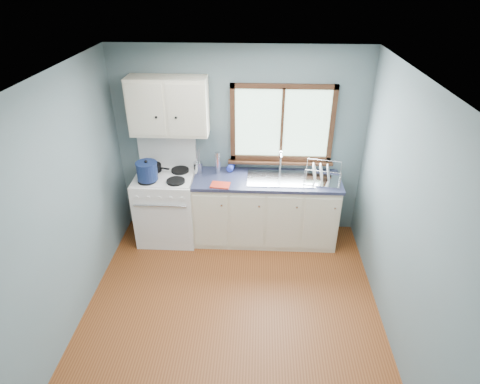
{
  "coord_description": "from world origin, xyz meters",
  "views": [
    {
      "loc": [
        0.25,
        -3.02,
        3.3
      ],
      "look_at": [
        0.05,
        0.9,
        1.05
      ],
      "focal_mm": 30.0,
      "sensor_mm": 36.0,
      "label": 1
    }
  ],
  "objects_px": {
    "gas_range": "(167,205)",
    "dish_rack": "(322,177)",
    "skillet": "(152,167)",
    "thermos": "(218,163)",
    "base_cabinets": "(265,212)",
    "stockpot": "(147,171)",
    "sink": "(280,183)",
    "utensil_crock": "(198,167)"
  },
  "relations": [
    {
      "from": "gas_range",
      "to": "utensil_crock",
      "type": "distance_m",
      "value": 0.67
    },
    {
      "from": "base_cabinets",
      "to": "dish_rack",
      "type": "relative_size",
      "value": 3.66
    },
    {
      "from": "sink",
      "to": "dish_rack",
      "type": "distance_m",
      "value": 0.53
    },
    {
      "from": "base_cabinets",
      "to": "utensil_crock",
      "type": "height_order",
      "value": "utensil_crock"
    },
    {
      "from": "skillet",
      "to": "dish_rack",
      "type": "bearing_deg",
      "value": 9.41
    },
    {
      "from": "sink",
      "to": "gas_range",
      "type": "bearing_deg",
      "value": -179.29
    },
    {
      "from": "utensil_crock",
      "to": "dish_rack",
      "type": "distance_m",
      "value": 1.58
    },
    {
      "from": "base_cabinets",
      "to": "utensil_crock",
      "type": "relative_size",
      "value": 4.93
    },
    {
      "from": "sink",
      "to": "thermos",
      "type": "height_order",
      "value": "sink"
    },
    {
      "from": "gas_range",
      "to": "sink",
      "type": "distance_m",
      "value": 1.53
    },
    {
      "from": "base_cabinets",
      "to": "stockpot",
      "type": "distance_m",
      "value": 1.63
    },
    {
      "from": "gas_range",
      "to": "stockpot",
      "type": "height_order",
      "value": "gas_range"
    },
    {
      "from": "gas_range",
      "to": "utensil_crock",
      "type": "bearing_deg",
      "value": 18.08
    },
    {
      "from": "utensil_crock",
      "to": "dish_rack",
      "type": "relative_size",
      "value": 0.74
    },
    {
      "from": "thermos",
      "to": "skillet",
      "type": "bearing_deg",
      "value": 179.69
    },
    {
      "from": "sink",
      "to": "utensil_crock",
      "type": "distance_m",
      "value": 1.08
    },
    {
      "from": "stockpot",
      "to": "thermos",
      "type": "distance_m",
      "value": 0.9
    },
    {
      "from": "skillet",
      "to": "sink",
      "type": "bearing_deg",
      "value": 9.26
    },
    {
      "from": "sink",
      "to": "stockpot",
      "type": "relative_size",
      "value": 2.82
    },
    {
      "from": "base_cabinets",
      "to": "sink",
      "type": "distance_m",
      "value": 0.48
    },
    {
      "from": "base_cabinets",
      "to": "thermos",
      "type": "bearing_deg",
      "value": 168.71
    },
    {
      "from": "utensil_crock",
      "to": "thermos",
      "type": "height_order",
      "value": "utensil_crock"
    },
    {
      "from": "skillet",
      "to": "stockpot",
      "type": "relative_size",
      "value": 1.35
    },
    {
      "from": "sink",
      "to": "dish_rack",
      "type": "relative_size",
      "value": 1.66
    },
    {
      "from": "gas_range",
      "to": "skillet",
      "type": "height_order",
      "value": "gas_range"
    },
    {
      "from": "gas_range",
      "to": "sink",
      "type": "relative_size",
      "value": 1.62
    },
    {
      "from": "gas_range",
      "to": "dish_rack",
      "type": "xyz_separation_m",
      "value": [
        2.0,
        -0.02,
        0.49
      ]
    },
    {
      "from": "skillet",
      "to": "stockpot",
      "type": "xyz_separation_m",
      "value": [
        0.03,
        -0.3,
        0.09
      ]
    },
    {
      "from": "thermos",
      "to": "base_cabinets",
      "type": "bearing_deg",
      "value": -11.29
    },
    {
      "from": "stockpot",
      "to": "utensil_crock",
      "type": "xyz_separation_m",
      "value": [
        0.59,
        0.29,
        -0.08
      ]
    },
    {
      "from": "sink",
      "to": "stockpot",
      "type": "bearing_deg",
      "value": -174.26
    },
    {
      "from": "sink",
      "to": "thermos",
      "type": "relative_size",
      "value": 2.91
    },
    {
      "from": "base_cabinets",
      "to": "dish_rack",
      "type": "distance_m",
      "value": 0.9
    },
    {
      "from": "skillet",
      "to": "thermos",
      "type": "height_order",
      "value": "thermos"
    },
    {
      "from": "skillet",
      "to": "stockpot",
      "type": "distance_m",
      "value": 0.31
    },
    {
      "from": "dish_rack",
      "to": "gas_range",
      "type": "bearing_deg",
      "value": -169.68
    },
    {
      "from": "thermos",
      "to": "dish_rack",
      "type": "height_order",
      "value": "thermos"
    },
    {
      "from": "skillet",
      "to": "utensil_crock",
      "type": "height_order",
      "value": "utensil_crock"
    },
    {
      "from": "skillet",
      "to": "gas_range",
      "type": "bearing_deg",
      "value": -23.73
    },
    {
      "from": "dish_rack",
      "to": "stockpot",
      "type": "bearing_deg",
      "value": -165.74
    },
    {
      "from": "stockpot",
      "to": "utensil_crock",
      "type": "relative_size",
      "value": 0.79
    },
    {
      "from": "gas_range",
      "to": "dish_rack",
      "type": "bearing_deg",
      "value": -0.45
    }
  ]
}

